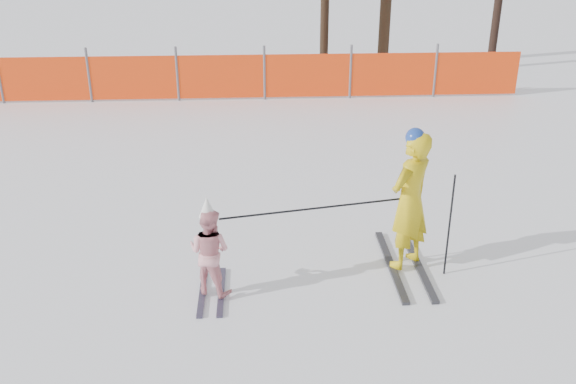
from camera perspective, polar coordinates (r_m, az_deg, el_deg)
The scene contains 5 objects.
ground at distance 7.74m, azimuth 0.20°, elevation -8.29°, with size 120.00×120.00×0.00m, color white.
adult at distance 7.83m, azimuth 10.78°, elevation -0.78°, with size 0.75×1.72×1.83m.
child at distance 7.37m, azimuth -6.99°, elevation -5.20°, with size 0.64×1.03×1.24m.
ski_poles at distance 7.55m, azimuth 6.88°, elevation -2.07°, with size 2.73×0.45×1.32m.
safety_fence at distance 15.17m, azimuth -10.15°, elevation 10.02°, with size 16.01×0.06×1.25m.
Camera 1 is at (-0.38, -6.53, 4.14)m, focal length 40.00 mm.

